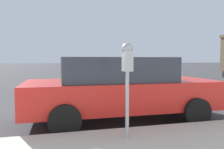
# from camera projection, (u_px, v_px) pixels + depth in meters

# --- Properties ---
(ground_plane) EXTENTS (220.00, 220.00, 0.00)m
(ground_plane) POSITION_uv_depth(u_px,v_px,m) (93.00, 111.00, 6.29)
(ground_plane) COLOR #333335
(parking_meter) EXTENTS (0.21, 0.19, 1.59)m
(parking_meter) POSITION_uv_depth(u_px,v_px,m) (127.00, 66.00, 3.58)
(parking_meter) COLOR gray
(parking_meter) RESTS_ON sidewalk
(car_red) EXTENTS (2.06, 4.64, 1.54)m
(car_red) POSITION_uv_depth(u_px,v_px,m) (121.00, 87.00, 5.36)
(car_red) COLOR #B21E19
(car_red) RESTS_ON ground_plane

